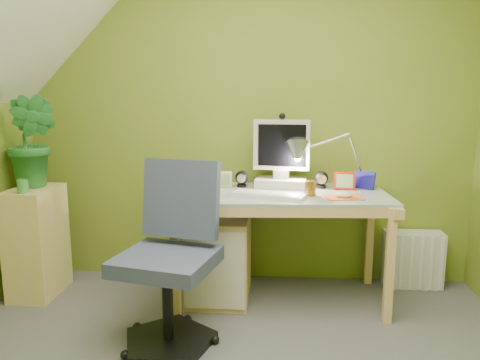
# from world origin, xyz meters

# --- Properties ---
(wall_back) EXTENTS (3.20, 0.01, 2.40)m
(wall_back) POSITION_xyz_m (0.00, 1.60, 1.20)
(wall_back) COLOR olive
(wall_back) RESTS_ON floor
(desk) EXTENTS (1.40, 0.76, 0.73)m
(desk) POSITION_xyz_m (0.25, 1.23, 0.37)
(desk) COLOR tan
(desk) RESTS_ON floor
(monitor) EXTENTS (0.41, 0.27, 0.53)m
(monitor) POSITION_xyz_m (0.25, 1.41, 1.00)
(monitor) COLOR beige
(monitor) RESTS_ON desk
(speaker_left) EXTENTS (0.10, 0.10, 0.11)m
(speaker_left) POSITION_xyz_m (-0.02, 1.39, 0.79)
(speaker_left) COLOR black
(speaker_left) RESTS_ON desk
(speaker_right) EXTENTS (0.10, 0.10, 0.12)m
(speaker_right) POSITION_xyz_m (0.52, 1.39, 0.79)
(speaker_right) COLOR black
(speaker_right) RESTS_ON desk
(keyboard) EXTENTS (0.48, 0.27, 0.02)m
(keyboard) POSITION_xyz_m (0.17, 1.09, 0.74)
(keyboard) COLOR white
(keyboard) RESTS_ON desk
(mousepad) EXTENTS (0.25, 0.19, 0.01)m
(mousepad) POSITION_xyz_m (0.63, 1.09, 0.73)
(mousepad) COLOR #E15B23
(mousepad) RESTS_ON desk
(mouse) EXTENTS (0.12, 0.09, 0.04)m
(mouse) POSITION_xyz_m (0.63, 1.09, 0.75)
(mouse) COLOR white
(mouse) RESTS_ON mousepad
(amber_tumbler) EXTENTS (0.09, 0.09, 0.09)m
(amber_tumbler) POSITION_xyz_m (0.43, 1.15, 0.78)
(amber_tumbler) COLOR brown
(amber_tumbler) RESTS_ON desk
(candle_cluster) EXTENTS (0.15, 0.14, 0.12)m
(candle_cluster) POSITION_xyz_m (-0.35, 1.24, 0.79)
(candle_cluster) COLOR red
(candle_cluster) RESTS_ON desk
(photo_frame_red) EXTENTS (0.14, 0.04, 0.12)m
(photo_frame_red) POSITION_xyz_m (0.67, 1.35, 0.79)
(photo_frame_red) COLOR #AE1812
(photo_frame_red) RESTS_ON desk
(photo_frame_blue) EXTENTS (0.13, 0.09, 0.12)m
(photo_frame_blue) POSITION_xyz_m (0.81, 1.39, 0.79)
(photo_frame_blue) COLOR #181594
(photo_frame_blue) RESTS_ON desk
(photo_frame_green) EXTENTS (0.13, 0.03, 0.11)m
(photo_frame_green) POSITION_xyz_m (-0.15, 1.37, 0.78)
(photo_frame_green) COLOR #B2C789
(photo_frame_green) RESTS_ON desk
(desk_lamp) EXTENTS (0.54, 0.32, 0.54)m
(desk_lamp) POSITION_xyz_m (0.70, 1.41, 1.00)
(desk_lamp) COLOR silver
(desk_lamp) RESTS_ON desk
(side_ledge) EXTENTS (0.28, 0.42, 0.74)m
(side_ledge) POSITION_xyz_m (-1.40, 1.18, 0.37)
(side_ledge) COLOR #D1BB6E
(side_ledge) RESTS_ON floor
(potted_plant) EXTENTS (0.39, 0.34, 0.62)m
(potted_plant) POSITION_xyz_m (-1.40, 1.23, 1.05)
(potted_plant) COLOR #26732F
(potted_plant) RESTS_ON side_ledge
(green_cup) EXTENTS (0.07, 0.07, 0.09)m
(green_cup) POSITION_xyz_m (-1.38, 1.03, 0.78)
(green_cup) COLOR #3D9343
(green_cup) RESTS_ON side_ledge
(task_chair) EXTENTS (0.67, 0.67, 1.00)m
(task_chair) POSITION_xyz_m (-0.36, 0.58, 0.50)
(task_chair) COLOR #39435E
(task_chair) RESTS_ON floor
(radiator) EXTENTS (0.40, 0.16, 0.40)m
(radiator) POSITION_xyz_m (1.20, 1.50, 0.20)
(radiator) COLOR silver
(radiator) RESTS_ON floor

